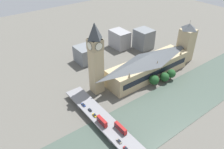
# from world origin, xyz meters

# --- Properties ---
(ground_plane) EXTENTS (600.00, 600.00, 0.00)m
(ground_plane) POSITION_xyz_m (0.00, 0.00, 0.00)
(ground_plane) COLOR #605E56
(river_water) EXTENTS (48.14, 360.00, 0.30)m
(river_water) POSITION_xyz_m (-30.07, 0.00, 0.15)
(river_water) COLOR #47564C
(river_water) RESTS_ON ground_plane
(parliament_hall) EXTENTS (23.73, 92.51, 25.64)m
(parliament_hall) POSITION_xyz_m (14.64, -8.00, 12.71)
(parliament_hall) COLOR tan
(parliament_hall) RESTS_ON ground_plane
(clock_tower) EXTENTS (11.27, 11.27, 66.38)m
(clock_tower) POSITION_xyz_m (25.37, 47.30, 35.61)
(clock_tower) COLOR tan
(clock_tower) RESTS_ON ground_plane
(victoria_tower) EXTENTS (14.47, 14.47, 47.50)m
(victoria_tower) POSITION_xyz_m (14.69, -65.49, 21.75)
(victoria_tower) COLOR tan
(victoria_tower) RESTS_ON ground_plane
(road_bridge) EXTENTS (128.28, 14.58, 5.38)m
(road_bridge) POSITION_xyz_m (-30.07, 67.63, 4.32)
(road_bridge) COLOR slate
(road_bridge) RESTS_ON ground_plane
(double_decker_bus_lead) EXTENTS (10.74, 2.66, 5.01)m
(double_decker_bus_lead) POSITION_xyz_m (-16.55, 70.83, 8.15)
(double_decker_bus_lead) COLOR red
(double_decker_bus_lead) RESTS_ON road_bridge
(double_decker_bus_mid) EXTENTS (11.88, 2.63, 4.63)m
(double_decker_bus_mid) POSITION_xyz_m (-29.78, 63.89, 7.95)
(double_decker_bus_mid) COLOR red
(double_decker_bus_mid) RESTS_ON road_bridge
(car_northbound_mid) EXTENTS (4.14, 1.79, 1.36)m
(car_northbound_mid) POSITION_xyz_m (-44.50, 71.29, 6.06)
(car_northbound_mid) COLOR maroon
(car_northbound_mid) RESTS_ON road_bridge
(car_northbound_tail) EXTENTS (4.57, 1.80, 1.47)m
(car_northbound_tail) POSITION_xyz_m (-6.21, 70.70, 6.11)
(car_northbound_tail) COLOR gold
(car_northbound_tail) RESTS_ON road_bridge
(car_southbound_mid) EXTENTS (4.52, 1.76, 1.37)m
(car_southbound_mid) POSITION_xyz_m (-37.19, 71.06, 6.07)
(car_southbound_mid) COLOR slate
(car_southbound_mid) RESTS_ON road_bridge
(car_southbound_tail) EXTENTS (4.62, 1.80, 1.42)m
(car_southbound_tail) POSITION_xyz_m (9.52, 71.34, 6.09)
(car_southbound_tail) COLOR navy
(car_southbound_tail) RESTS_ON road_bridge
(car_southbound_extra) EXTENTS (3.94, 1.75, 1.24)m
(car_southbound_extra) POSITION_xyz_m (1.09, 70.35, 6.01)
(car_southbound_extra) COLOR black
(car_southbound_extra) RESTS_ON road_bridge
(city_block_west) EXTENTS (20.96, 19.21, 24.66)m
(city_block_west) POSITION_xyz_m (64.65, -49.24, 12.33)
(city_block_west) COLOR slate
(city_block_west) RESTS_ON ground_plane
(city_block_center) EXTENTS (24.70, 17.27, 21.81)m
(city_block_center) POSITION_xyz_m (84.84, -26.87, 10.91)
(city_block_center) COLOR #939399
(city_block_center) RESTS_ON ground_plane
(city_block_east) EXTENTS (21.95, 24.65, 18.31)m
(city_block_east) POSITION_xyz_m (78.67, 25.02, 9.15)
(city_block_east) COLOR slate
(city_block_east) RESTS_ON ground_plane
(tree_embankment_near) EXTENTS (9.66, 9.66, 11.85)m
(tree_embankment_near) POSITION_xyz_m (-1.06, -0.25, 7.02)
(tree_embankment_near) COLOR brown
(tree_embankment_near) RESTS_ON ground_plane
(tree_embankment_mid) EXTENTS (9.12, 9.12, 10.51)m
(tree_embankment_mid) POSITION_xyz_m (-2.92, -13.20, 5.94)
(tree_embankment_mid) COLOR brown
(tree_embankment_mid) RESTS_ON ground_plane
(tree_embankment_far) EXTENTS (8.68, 8.68, 11.10)m
(tree_embankment_far) POSITION_xyz_m (-3.52, -22.22, 6.75)
(tree_embankment_far) COLOR brown
(tree_embankment_far) RESTS_ON ground_plane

